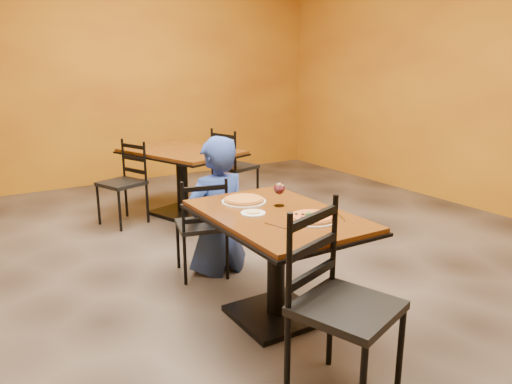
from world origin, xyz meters
TOP-DOWN VIEW (x-y plane):
  - floor at (0.00, 0.00)m, footprint 7.00×8.00m
  - wall_back at (0.00, 4.00)m, footprint 7.00×0.01m
  - table_main at (0.00, -0.50)m, footprint 0.83×1.23m
  - table_second at (0.42, 2.04)m, footprint 1.27×1.53m
  - chair_main_near at (-0.17, -1.37)m, footprint 0.58×0.58m
  - chair_main_far at (-0.11, 0.42)m, footprint 0.45×0.45m
  - chair_second_left at (-0.28, 2.04)m, footprint 0.52×0.52m
  - chair_second_right at (1.12, 2.04)m, footprint 0.53×0.53m
  - diner at (0.04, 0.44)m, footprint 0.61×0.43m
  - plate_main at (0.10, -0.74)m, footprint 0.31×0.31m
  - pizza_main at (0.10, -0.74)m, footprint 0.28×0.28m
  - plate_far at (-0.06, -0.17)m, footprint 0.31×0.31m
  - pizza_far at (-0.06, -0.17)m, footprint 0.28×0.28m
  - side_plate at (-0.14, -0.44)m, footprint 0.16×0.16m
  - dip at (-0.14, -0.44)m, footprint 0.09×0.09m
  - wine_glass at (0.10, -0.38)m, footprint 0.08×0.08m
  - fork at (-0.16, -0.73)m, footprint 0.07×0.19m
  - knife at (0.30, -0.78)m, footprint 0.10×0.20m

SIDE VIEW (x-z plane):
  - floor at x=0.00m, z-range -0.01..0.01m
  - chair_main_far at x=-0.11m, z-range 0.00..0.83m
  - chair_second_left at x=-0.28m, z-range 0.00..0.89m
  - chair_second_right at x=1.12m, z-range 0.00..0.95m
  - chair_main_near at x=-0.17m, z-range 0.00..1.02m
  - table_main at x=0.00m, z-range 0.18..0.93m
  - table_second at x=0.42m, z-range 0.19..0.94m
  - diner at x=0.04m, z-range 0.00..1.13m
  - fork at x=-0.16m, z-range 0.75..0.75m
  - knife at x=0.30m, z-range 0.75..0.75m
  - plate_main at x=0.10m, z-range 0.75..0.76m
  - plate_far at x=-0.06m, z-range 0.75..0.76m
  - side_plate at x=-0.14m, z-range 0.75..0.76m
  - dip at x=-0.14m, z-range 0.76..0.77m
  - pizza_main at x=0.10m, z-range 0.76..0.78m
  - pizza_far at x=-0.06m, z-range 0.76..0.78m
  - wine_glass at x=0.10m, z-range 0.75..0.93m
  - wall_back at x=0.00m, z-range 0.00..3.00m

